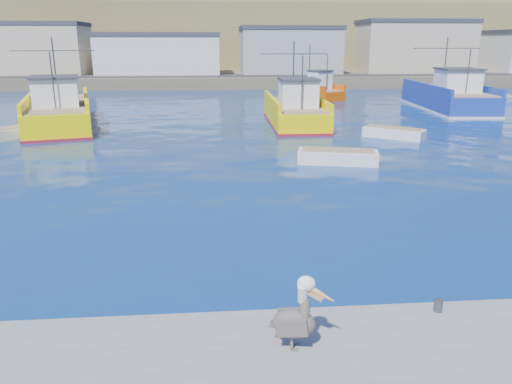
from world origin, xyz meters
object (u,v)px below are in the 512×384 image
at_px(boat_orange, 315,90).
at_px(skiff_far, 505,99).
at_px(skiff_mid, 394,134).
at_px(trawler_blue, 448,97).
at_px(skiff_left, 6,135).
at_px(pelican, 297,318).
at_px(trawler_yellow_a, 59,112).
at_px(skiff_extra, 338,158).
at_px(trawler_yellow_b, 295,111).

distance_m(boat_orange, skiff_far, 21.14).
bearing_deg(skiff_mid, trawler_blue, 53.70).
height_order(skiff_left, pelican, pelican).
bearing_deg(boat_orange, trawler_blue, -42.96).
relative_size(trawler_yellow_a, skiff_extra, 3.15).
bearing_deg(pelican, skiff_extra, 73.56).
distance_m(skiff_left, skiff_mid, 26.79).
bearing_deg(trawler_yellow_b, skiff_far, 27.81).
bearing_deg(pelican, trawler_blue, 61.22).
bearing_deg(skiff_mid, trawler_yellow_a, 164.51).
height_order(skiff_left, skiff_extra, same).
height_order(trawler_blue, skiff_left, trawler_blue).
height_order(boat_orange, pelican, boat_orange).
height_order(boat_orange, skiff_far, boat_orange).
height_order(trawler_yellow_a, skiff_far, trawler_yellow_a).
xyz_separation_m(skiff_left, skiff_far, (46.69, 18.38, -0.04)).
bearing_deg(trawler_yellow_a, skiff_extra, -36.46).
distance_m(trawler_blue, skiff_extra, 27.03).
bearing_deg(trawler_yellow_b, trawler_blue, 25.56).
height_order(trawler_blue, skiff_mid, trawler_blue).
relative_size(trawler_blue, boat_orange, 1.69).
xyz_separation_m(trawler_yellow_a, trawler_blue, (35.11, 7.65, 0.02)).
relative_size(trawler_blue, skiff_extra, 3.12).
distance_m(trawler_yellow_b, pelican, 31.68).
bearing_deg(trawler_yellow_a, skiff_mid, -15.49).
xyz_separation_m(skiff_far, skiff_extra, (-25.66, -27.28, 0.04)).
bearing_deg(skiff_extra, pelican, -106.44).
bearing_deg(skiff_left, skiff_extra, -22.95).
height_order(trawler_yellow_a, pelican, trawler_yellow_a).
bearing_deg(trawler_yellow_b, pelican, -99.11).
xyz_separation_m(trawler_blue, skiff_extra, (-16.31, -21.53, -0.89)).
bearing_deg(trawler_yellow_a, skiff_left, -114.15).
height_order(trawler_yellow_b, skiff_left, trawler_yellow_b).
distance_m(boat_orange, skiff_left, 34.86).
bearing_deg(trawler_yellow_a, trawler_blue, 12.29).
xyz_separation_m(skiff_far, pelican, (-30.87, -44.92, 0.93)).
bearing_deg(boat_orange, trawler_yellow_b, -105.98).
bearing_deg(pelican, skiff_mid, 66.20).
distance_m(trawler_yellow_b, boat_orange, 19.11).
distance_m(trawler_yellow_b, trawler_blue, 18.30).
distance_m(trawler_blue, pelican, 44.70).
relative_size(trawler_blue, skiff_far, 3.92).
height_order(trawler_yellow_a, trawler_yellow_b, trawler_yellow_a).
relative_size(skiff_left, pelican, 2.64).
xyz_separation_m(boat_orange, skiff_extra, (-5.07, -32.01, -0.71)).
xyz_separation_m(trawler_yellow_a, trawler_yellow_b, (18.60, -0.24, -0.12)).
distance_m(skiff_extra, pelican, 18.42).
xyz_separation_m(trawler_yellow_b, trawler_blue, (16.51, 7.89, 0.13)).
xyz_separation_m(trawler_blue, skiff_mid, (-10.61, -14.44, -0.90)).
bearing_deg(skiff_mid, trawler_yellow_b, 132.02).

